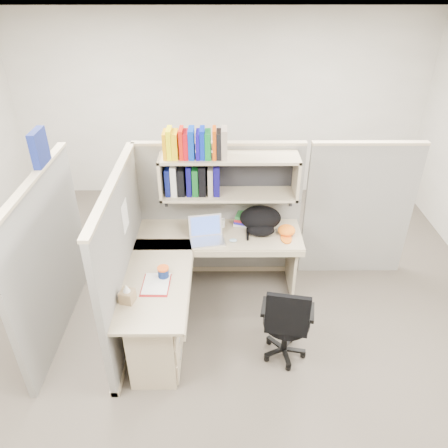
{
  "coord_description": "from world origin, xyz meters",
  "views": [
    {
      "loc": [
        0.03,
        -3.32,
        3.25
      ],
      "look_at": [
        0.05,
        0.25,
        1.05
      ],
      "focal_mm": 35.0,
      "sensor_mm": 36.0,
      "label": 1
    }
  ],
  "objects_px": {
    "backpack": "(261,221)",
    "snack_canister": "(163,272)",
    "laptop": "(207,231)",
    "task_chair": "(285,333)",
    "desk": "(175,310)"
  },
  "relations": [
    {
      "from": "backpack",
      "to": "snack_canister",
      "type": "xyz_separation_m",
      "value": [
        -0.95,
        -0.77,
        -0.08
      ]
    },
    {
      "from": "laptop",
      "to": "backpack",
      "type": "bearing_deg",
      "value": 8.69
    },
    {
      "from": "backpack",
      "to": "snack_canister",
      "type": "relative_size",
      "value": 4.12
    },
    {
      "from": "backpack",
      "to": "task_chair",
      "type": "bearing_deg",
      "value": -62.1
    },
    {
      "from": "desk",
      "to": "backpack",
      "type": "xyz_separation_m",
      "value": [
        0.85,
        0.9,
        0.42
      ]
    },
    {
      "from": "backpack",
      "to": "snack_canister",
      "type": "height_order",
      "value": "backpack"
    },
    {
      "from": "desk",
      "to": "task_chair",
      "type": "relative_size",
      "value": 1.95
    },
    {
      "from": "desk",
      "to": "laptop",
      "type": "relative_size",
      "value": 5.04
    },
    {
      "from": "snack_canister",
      "to": "task_chair",
      "type": "height_order",
      "value": "task_chair"
    },
    {
      "from": "laptop",
      "to": "snack_canister",
      "type": "bearing_deg",
      "value": -133.73
    },
    {
      "from": "laptop",
      "to": "backpack",
      "type": "distance_m",
      "value": 0.6
    },
    {
      "from": "desk",
      "to": "laptop",
      "type": "xyz_separation_m",
      "value": [
        0.28,
        0.71,
        0.42
      ]
    },
    {
      "from": "desk",
      "to": "laptop",
      "type": "bearing_deg",
      "value": 68.24
    },
    {
      "from": "desk",
      "to": "laptop",
      "type": "height_order",
      "value": "laptop"
    },
    {
      "from": "snack_canister",
      "to": "task_chair",
      "type": "bearing_deg",
      "value": -15.7
    }
  ]
}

